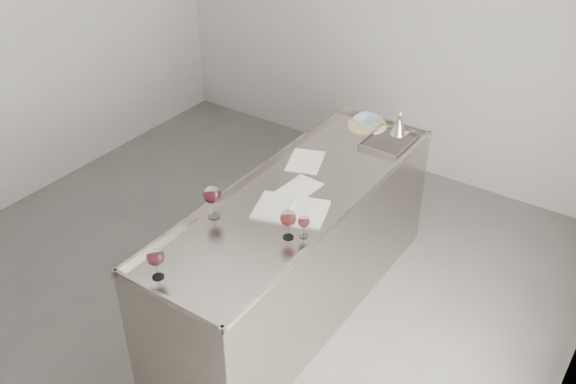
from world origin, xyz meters
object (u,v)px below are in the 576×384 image
Objects in this scene: wine_glass_middle at (155,258)px; ceramic_bowl at (367,121)px; wine_glass_left at (212,196)px; wine_glass_right at (288,219)px; notebook at (291,209)px; wine_funnel at (399,127)px; wine_glass_small at (304,222)px; counter at (297,252)px.

wine_glass_middle is 2.14m from ceramic_bowl.
wine_glass_right is at bearing 9.64° from wine_glass_left.
notebook is (0.34, 0.31, -0.14)m from wine_glass_left.
wine_funnel is (0.33, 2.16, -0.07)m from wine_glass_middle.
ceramic_bowl is (-0.35, 1.41, -0.05)m from wine_glass_small.
wine_funnel is (-0.11, 1.43, -0.04)m from wine_glass_small.
wine_glass_left is at bearing -97.26° from ceramic_bowl.
wine_glass_middle is at bearing -98.71° from wine_funnel.
wine_glass_right is at bearing -138.58° from wine_glass_small.
counter is 12.68× the size of wine_funnel.
counter is at bearing 117.01° from wine_glass_right.
counter reaches higher than notebook.
counter is 17.36× the size of wine_glass_small.
counter is 13.18× the size of wine_glass_middle.
wine_glass_left is at bearing -170.36° from wine_glass_right.
wine_glass_right reaches higher than counter.
wine_glass_small is 1.43m from wine_funnel.
wine_glass_small reaches higher than ceramic_bowl.
ceramic_bowl is at bearing 104.09° from wine_glass_small.
wine_funnel is at bearing 81.29° from wine_glass_middle.
wine_funnel is at bearing 94.27° from wine_glass_small.
wine_glass_middle reaches higher than ceramic_bowl.
counter is 13.30× the size of wine_glass_right.
counter is at bearing 60.72° from wine_glass_left.
wine_glass_small is at bearing 14.35° from wine_glass_left.
wine_glass_middle is 0.77m from wine_glass_right.
ceramic_bowl is 1.05× the size of wine_funnel.
wine_glass_left is 1.56m from ceramic_bowl.
wine_glass_small is at bearing -58.33° from notebook.
wine_glass_left reaches higher than wine_glass_small.
wine_glass_left is 0.49m from notebook.
notebook is at bearing 121.06° from wine_glass_right.
wine_glass_middle is at bearing -122.57° from notebook.
wine_glass_middle is at bearing -98.57° from counter.
wine_glass_left is 1.11× the size of wine_funnel.
wine_glass_left is 1.15× the size of wine_glass_middle.
wine_glass_middle is 0.37× the size of notebook.
wine_glass_left is at bearing -155.76° from notebook.
wine_funnel is at bearing 74.23° from wine_glass_left.
wine_funnel reaches higher than counter.
wine_glass_middle is 2.19m from wine_funnel.
counter is at bearing 128.13° from wine_glass_small.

